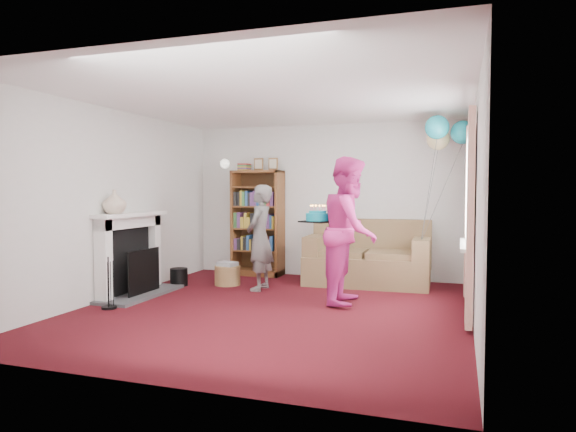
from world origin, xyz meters
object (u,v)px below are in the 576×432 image
(bookcase, at_px, (258,224))
(sofa, at_px, (368,260))
(person_magenta, at_px, (350,230))
(person_striped, at_px, (260,238))
(birthday_cake, at_px, (318,217))

(bookcase, distance_m, sofa, 1.98)
(person_magenta, bearing_deg, bookcase, 48.21)
(person_striped, distance_m, person_magenta, 1.47)
(sofa, bearing_deg, person_magenta, -91.31)
(bookcase, height_order, birthday_cake, bookcase)
(bookcase, height_order, person_magenta, bookcase)
(sofa, xyz_separation_m, birthday_cake, (-0.43, -1.39, 0.72))
(sofa, bearing_deg, birthday_cake, -108.65)
(person_magenta, bearing_deg, birthday_cake, 86.08)
(bookcase, distance_m, person_magenta, 2.51)
(sofa, height_order, person_magenta, person_magenta)
(bookcase, xyz_separation_m, birthday_cake, (1.47, -1.61, 0.22))
(sofa, distance_m, birthday_cake, 1.62)
(person_striped, distance_m, birthday_cake, 1.09)
(bookcase, xyz_separation_m, person_striped, (0.51, -1.21, -0.11))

